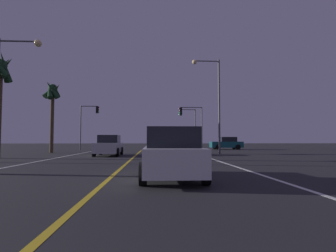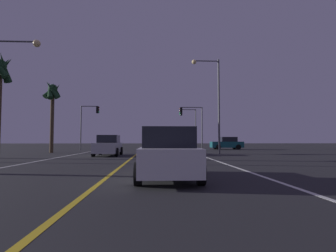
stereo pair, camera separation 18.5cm
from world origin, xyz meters
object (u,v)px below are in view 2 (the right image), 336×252
at_px(traffic_light_far_right, 188,120).
at_px(car_crossing_side, 227,143).
at_px(car_oncoming, 108,146).
at_px(street_lamp_left_mid, 7,82).
at_px(car_lead_same_lane, 168,154).
at_px(palm_tree_left_mid, 0,75).
at_px(traffic_light_near_left, 89,118).
at_px(street_lamp_right_far, 213,94).
at_px(car_ahead_far, 157,145).
at_px(palm_tree_left_far, 52,96).
at_px(traffic_light_near_right, 191,118).

bearing_deg(traffic_light_far_right, car_crossing_side, 139.08).
distance_m(car_oncoming, street_lamp_left_mid, 8.91).
bearing_deg(street_lamp_left_mid, car_crossing_side, 47.25).
bearing_deg(car_lead_same_lane, palm_tree_left_mid, 47.76).
distance_m(traffic_light_near_left, street_lamp_right_far, 17.16).
height_order(car_lead_same_lane, palm_tree_left_mid, palm_tree_left_mid).
distance_m(car_crossing_side, traffic_light_near_left, 18.63).
distance_m(traffic_light_near_left, traffic_light_far_right, 14.59).
bearing_deg(street_lamp_right_far, palm_tree_left_mid, 17.26).
relative_size(car_oncoming, palm_tree_left_mid, 0.57).
height_order(car_lead_same_lane, street_lamp_left_mid, street_lamp_left_mid).
xyz_separation_m(car_ahead_far, palm_tree_left_mid, (-11.36, -4.19, 5.12)).
distance_m(car_ahead_far, traffic_light_near_left, 14.36).
bearing_deg(palm_tree_left_far, traffic_light_far_right, 39.69).
height_order(traffic_light_near_left, palm_tree_left_mid, palm_tree_left_mid).
xyz_separation_m(traffic_light_near_left, street_lamp_left_mid, (-0.25, -18.67, 0.55)).
bearing_deg(palm_tree_left_far, traffic_light_near_right, 25.83).
distance_m(street_lamp_right_far, palm_tree_left_far, 16.04).
bearing_deg(street_lamp_right_far, car_crossing_side, -111.19).
height_order(car_oncoming, street_lamp_left_mid, street_lamp_left_mid).
bearing_deg(palm_tree_left_far, street_lamp_right_far, -9.61).
xyz_separation_m(car_crossing_side, palm_tree_left_far, (-20.23, -8.70, 4.96)).
relative_size(car_lead_same_lane, car_ahead_far, 1.00).
xyz_separation_m(car_oncoming, traffic_light_near_right, (8.63, 12.27, 3.33)).
distance_m(street_lamp_left_mid, street_lamp_right_far, 16.58).
height_order(car_oncoming, street_lamp_right_far, street_lamp_right_far).
bearing_deg(traffic_light_near_left, car_oncoming, -69.57).
bearing_deg(traffic_light_near_right, traffic_light_far_right, -93.24).
xyz_separation_m(traffic_light_near_right, traffic_light_near_left, (-13.20, 0.00, 0.01)).
height_order(car_crossing_side, traffic_light_near_right, traffic_light_near_right).
distance_m(street_lamp_right_far, palm_tree_left_mid, 17.37).
bearing_deg(car_ahead_far, traffic_light_near_right, -22.54).
height_order(traffic_light_near_right, palm_tree_left_far, palm_tree_left_far).
bearing_deg(palm_tree_left_mid, traffic_light_far_right, 51.86).
height_order(street_lamp_right_far, palm_tree_left_far, street_lamp_right_far).
height_order(traffic_light_near_right, traffic_light_near_left, traffic_light_near_left).
relative_size(car_oncoming, traffic_light_far_right, 0.72).
relative_size(car_lead_same_lane, traffic_light_near_right, 0.77).
distance_m(traffic_light_near_left, palm_tree_left_mid, 15.51).
bearing_deg(street_lamp_left_mid, street_lamp_right_far, 31.54).
xyz_separation_m(car_crossing_side, street_lamp_left_mid, (-18.53, -20.04, 3.90)).
xyz_separation_m(car_oncoming, street_lamp_right_far, (9.29, 2.26, 4.78)).
bearing_deg(traffic_light_far_right, traffic_light_near_left, 22.15).
distance_m(car_oncoming, palm_tree_left_far, 9.57).
height_order(car_ahead_far, traffic_light_near_right, traffic_light_near_right).
relative_size(traffic_light_near_right, traffic_light_near_left, 0.99).
height_order(traffic_light_near_right, traffic_light_far_right, traffic_light_far_right).
bearing_deg(traffic_light_far_right, palm_tree_left_far, 39.69).
xyz_separation_m(car_oncoming, traffic_light_far_right, (8.94, 17.77, 3.52)).
bearing_deg(car_ahead_far, car_lead_same_lane, -179.17).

